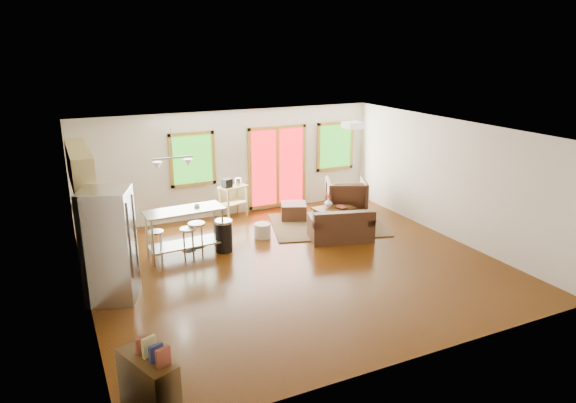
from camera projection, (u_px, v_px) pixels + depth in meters
name	position (u px, v px, depth m)	size (l,w,h in m)	color
floor	(295.00, 265.00, 9.97)	(7.50, 7.00, 0.02)	#331804
ceiling	(295.00, 131.00, 9.20)	(7.50, 7.00, 0.02)	silver
back_wall	(232.00, 163.00, 12.62)	(7.50, 0.02, 2.60)	beige
left_wall	(80.00, 230.00, 8.04)	(0.02, 7.00, 2.60)	beige
right_wall	(450.00, 179.00, 11.13)	(0.02, 7.00, 2.60)	beige
front_wall	(416.00, 273.00, 6.55)	(7.50, 0.02, 2.60)	beige
window_left	(192.00, 159.00, 12.11)	(1.10, 0.05, 1.30)	#1D5D14
french_doors	(277.00, 167.00, 13.13)	(1.60, 0.05, 2.10)	red
window_right	(335.00, 146.00, 13.71)	(1.10, 0.05, 1.30)	#1D5D14
rug	(327.00, 225.00, 12.14)	(2.58, 1.99, 0.03)	#3D5233
loveseat	(341.00, 227.00, 11.17)	(1.50, 1.10, 0.72)	#321E12
coffee_table	(334.00, 210.00, 12.25)	(0.98, 0.65, 0.37)	#33210B
armchair	(346.00, 195.00, 12.84)	(0.97, 0.90, 0.99)	#321E12
ottoman	(294.00, 211.00, 12.52)	(0.60, 0.60, 0.40)	#321E12
pouf	(262.00, 231.00, 11.32)	(0.37, 0.37, 0.32)	beige
vase	(328.00, 202.00, 12.18)	(0.25, 0.26, 0.32)	silver
book	(339.00, 203.00, 12.06)	(0.20, 0.03, 0.28)	brown
cabinets	(91.00, 219.00, 9.73)	(0.64, 2.24, 2.30)	tan
refrigerator	(110.00, 246.00, 8.36)	(0.96, 0.95, 1.90)	#B7BABC
island	(185.00, 224.00, 10.18)	(1.59, 0.71, 0.99)	#B7BABC
cup	(197.00, 206.00, 10.23)	(0.11, 0.09, 0.11)	silver
bar_stool_a	(156.00, 239.00, 9.94)	(0.39, 0.39, 0.65)	#B7BABC
bar_stool_b	(188.00, 236.00, 10.05)	(0.36, 0.36, 0.66)	#B7BABC
bar_stool_c	(197.00, 232.00, 10.21)	(0.40, 0.40, 0.71)	#B7BABC
trash_can	(224.00, 236.00, 10.52)	(0.46, 0.46, 0.67)	black
kitchen_cart	(232.00, 191.00, 12.48)	(0.77, 0.62, 1.01)	tan
bookshelf	(149.00, 385.00, 5.84)	(0.60, 0.89, 0.98)	#33210B
ceiling_flush	(353.00, 125.00, 10.40)	(0.35, 0.35, 0.12)	white
pendant_light	(173.00, 163.00, 9.93)	(0.80, 0.18, 0.79)	gray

